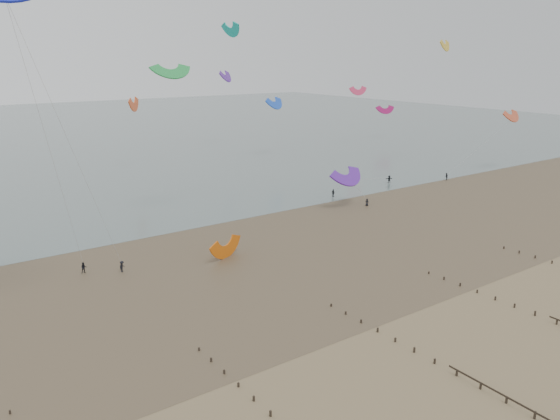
% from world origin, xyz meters
% --- Properties ---
extents(ground, '(500.00, 500.00, 0.00)m').
position_xyz_m(ground, '(0.00, 0.00, 0.00)').
color(ground, brown).
rests_on(ground, ground).
extents(sea_and_shore, '(500.00, 665.00, 0.03)m').
position_xyz_m(sea_and_shore, '(-4.08, 34.40, 0.01)').
color(sea_and_shore, '#475654').
rests_on(sea_and_shore, ground).
extents(kitesurfers, '(149.05, 21.23, 1.85)m').
position_xyz_m(kitesurfers, '(24.54, 48.89, 0.86)').
color(kitesurfers, black).
rests_on(kitesurfers, ground).
extents(grounded_kite, '(7.30, 6.56, 3.30)m').
position_xyz_m(grounded_kite, '(2.01, 34.12, 0.00)').
color(grounded_kite, '#D55B0D').
rests_on(grounded_kite, ground).
extents(kites_airborne, '(246.91, 114.75, 41.35)m').
position_xyz_m(kites_airborne, '(-14.70, 86.68, 22.38)').
color(kites_airborne, '#591FA0').
rests_on(kites_airborne, ground).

